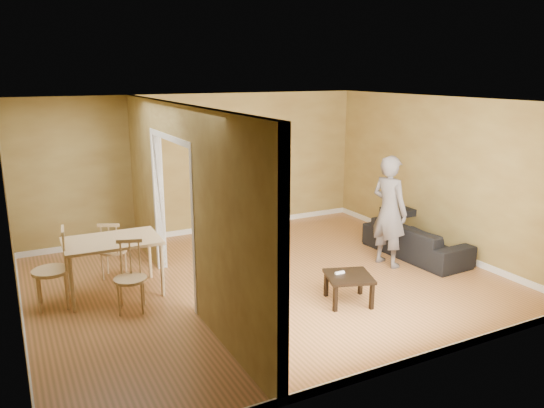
{
  "coord_description": "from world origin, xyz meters",
  "views": [
    {
      "loc": [
        -3.23,
        -6.5,
        2.99
      ],
      "look_at": [
        0.2,
        0.2,
        1.1
      ],
      "focal_mm": 35.0,
      "sensor_mm": 36.0,
      "label": 1
    }
  ],
  "objects_px": {
    "chair_left": "(51,269)",
    "chair_far": "(113,249)",
    "chair_near": "(130,277)",
    "coffee_table": "(349,279)",
    "sofa": "(416,235)",
    "person": "(390,202)",
    "bookshelf": "(224,185)",
    "dining_table": "(112,245)"
  },
  "relations": [
    {
      "from": "chair_left",
      "to": "chair_far",
      "type": "distance_m",
      "value": 1.14
    },
    {
      "from": "chair_left",
      "to": "chair_near",
      "type": "xyz_separation_m",
      "value": [
        0.88,
        -0.59,
        -0.07
      ]
    },
    {
      "from": "coffee_table",
      "to": "chair_near",
      "type": "distance_m",
      "value": 2.82
    },
    {
      "from": "sofa",
      "to": "person",
      "type": "bearing_deg",
      "value": 96.14
    },
    {
      "from": "sofa",
      "to": "person",
      "type": "relative_size",
      "value": 0.92
    },
    {
      "from": "chair_left",
      "to": "chair_near",
      "type": "height_order",
      "value": "chair_left"
    },
    {
      "from": "coffee_table",
      "to": "chair_far",
      "type": "height_order",
      "value": "chair_far"
    },
    {
      "from": "bookshelf",
      "to": "chair_far",
      "type": "height_order",
      "value": "bookshelf"
    },
    {
      "from": "chair_far",
      "to": "chair_near",
      "type": "bearing_deg",
      "value": 113.53
    },
    {
      "from": "sofa",
      "to": "chair_left",
      "type": "bearing_deg",
      "value": 80.73
    },
    {
      "from": "person",
      "to": "dining_table",
      "type": "relative_size",
      "value": 1.64
    },
    {
      "from": "chair_near",
      "to": "chair_far",
      "type": "relative_size",
      "value": 1.04
    },
    {
      "from": "person",
      "to": "chair_near",
      "type": "bearing_deg",
      "value": 77.32
    },
    {
      "from": "dining_table",
      "to": "chair_near",
      "type": "height_order",
      "value": "chair_near"
    },
    {
      "from": "person",
      "to": "chair_left",
      "type": "xyz_separation_m",
      "value": [
        -4.86,
        0.75,
        -0.51
      ]
    },
    {
      "from": "bookshelf",
      "to": "coffee_table",
      "type": "relative_size",
      "value": 3.14
    },
    {
      "from": "chair_left",
      "to": "coffee_table",
      "type": "bearing_deg",
      "value": 70.78
    },
    {
      "from": "person",
      "to": "coffee_table",
      "type": "bearing_deg",
      "value": 112.92
    },
    {
      "from": "bookshelf",
      "to": "chair_near",
      "type": "relative_size",
      "value": 1.99
    },
    {
      "from": "coffee_table",
      "to": "dining_table",
      "type": "relative_size",
      "value": 0.46
    },
    {
      "from": "coffee_table",
      "to": "chair_near",
      "type": "xyz_separation_m",
      "value": [
        -2.61,
        1.06,
        0.13
      ]
    },
    {
      "from": "person",
      "to": "coffee_table",
      "type": "relative_size",
      "value": 3.55
    },
    {
      "from": "person",
      "to": "bookshelf",
      "type": "distance_m",
      "value": 3.28
    },
    {
      "from": "bookshelf",
      "to": "dining_table",
      "type": "relative_size",
      "value": 1.45
    },
    {
      "from": "coffee_table",
      "to": "chair_left",
      "type": "distance_m",
      "value": 3.87
    },
    {
      "from": "dining_table",
      "to": "sofa",
      "type": "bearing_deg",
      "value": -8.37
    },
    {
      "from": "chair_far",
      "to": "dining_table",
      "type": "bearing_deg",
      "value": 104.5
    },
    {
      "from": "sofa",
      "to": "chair_far",
      "type": "distance_m",
      "value": 4.83
    },
    {
      "from": "bookshelf",
      "to": "chair_left",
      "type": "xyz_separation_m",
      "value": [
        -3.25,
        -2.1,
        -0.39
      ]
    },
    {
      "from": "bookshelf",
      "to": "chair_far",
      "type": "relative_size",
      "value": 2.08
    },
    {
      "from": "sofa",
      "to": "bookshelf",
      "type": "distance_m",
      "value": 3.62
    },
    {
      "from": "bookshelf",
      "to": "coffee_table",
      "type": "height_order",
      "value": "bookshelf"
    },
    {
      "from": "person",
      "to": "bookshelf",
      "type": "relative_size",
      "value": 1.13
    },
    {
      "from": "dining_table",
      "to": "chair_far",
      "type": "height_order",
      "value": "chair_far"
    },
    {
      "from": "person",
      "to": "chair_near",
      "type": "distance_m",
      "value": 4.03
    },
    {
      "from": "sofa",
      "to": "person",
      "type": "distance_m",
      "value": 0.96
    },
    {
      "from": "chair_far",
      "to": "sofa",
      "type": "bearing_deg",
      "value": -171.2
    },
    {
      "from": "dining_table",
      "to": "bookshelf",
      "type": "bearing_deg",
      "value": 39.8
    },
    {
      "from": "sofa",
      "to": "coffee_table",
      "type": "distance_m",
      "value": 2.29
    },
    {
      "from": "sofa",
      "to": "bookshelf",
      "type": "bearing_deg",
      "value": 37.23
    },
    {
      "from": "bookshelf",
      "to": "chair_left",
      "type": "relative_size",
      "value": 1.74
    },
    {
      "from": "bookshelf",
      "to": "person",
      "type": "bearing_deg",
      "value": -60.54
    }
  ]
}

